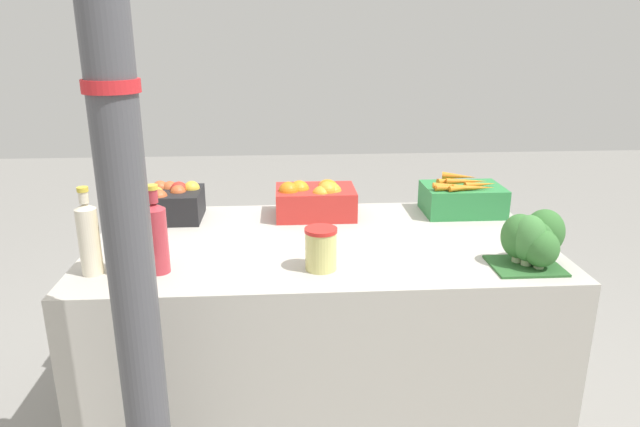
% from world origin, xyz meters
% --- Properties ---
extents(ground_plane, '(10.00, 10.00, 0.00)m').
position_xyz_m(ground_plane, '(0.00, 0.00, 0.00)').
color(ground_plane, gray).
extents(market_table, '(1.63, 0.88, 0.74)m').
position_xyz_m(market_table, '(0.00, 0.00, 0.37)').
color(market_table, '#B7B2A8').
rests_on(market_table, ground_plane).
extents(support_pole, '(0.13, 0.13, 2.64)m').
position_xyz_m(support_pole, '(-0.50, -0.63, 1.32)').
color(support_pole, '#4C4C51').
rests_on(support_pole, ground_plane).
extents(apple_crate, '(0.32, 0.23, 0.15)m').
position_xyz_m(apple_crate, '(-0.61, 0.28, 0.81)').
color(apple_crate, black).
rests_on(apple_crate, market_table).
extents(orange_crate, '(0.32, 0.23, 0.16)m').
position_xyz_m(orange_crate, '(0.01, 0.28, 0.81)').
color(orange_crate, red).
rests_on(orange_crate, market_table).
extents(carrot_crate, '(0.32, 0.23, 0.16)m').
position_xyz_m(carrot_crate, '(0.61, 0.28, 0.81)').
color(carrot_crate, '#2D8442').
rests_on(carrot_crate, market_table).
extents(broccoli_pile, '(0.24, 0.18, 0.18)m').
position_xyz_m(broccoli_pile, '(0.67, -0.28, 0.83)').
color(broccoli_pile, '#2D602D').
rests_on(broccoli_pile, market_table).
extents(juice_bottle_cloudy, '(0.06, 0.06, 0.28)m').
position_xyz_m(juice_bottle_cloudy, '(-0.73, -0.26, 0.86)').
color(juice_bottle_cloudy, beige).
rests_on(juice_bottle_cloudy, market_table).
extents(juice_bottle_golden, '(0.07, 0.07, 0.30)m').
position_xyz_m(juice_bottle_golden, '(-0.63, -0.26, 0.87)').
color(juice_bottle_golden, gold).
rests_on(juice_bottle_golden, market_table).
extents(juice_bottle_ruby, '(0.07, 0.07, 0.28)m').
position_xyz_m(juice_bottle_ruby, '(-0.53, -0.26, 0.86)').
color(juice_bottle_ruby, '#B2333D').
rests_on(juice_bottle_ruby, market_table).
extents(pickle_jar, '(0.10, 0.10, 0.14)m').
position_xyz_m(pickle_jar, '(-0.01, -0.27, 0.81)').
color(pickle_jar, '#D1CC75').
rests_on(pickle_jar, market_table).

